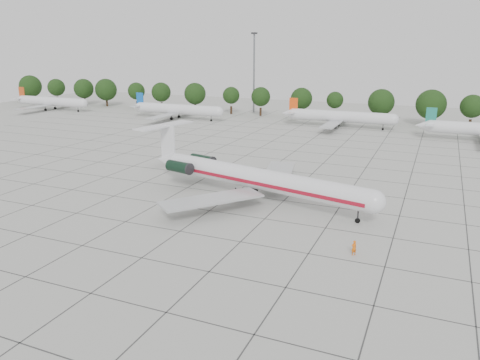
{
  "coord_description": "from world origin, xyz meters",
  "views": [
    {
      "loc": [
        27.47,
        -53.51,
        21.8
      ],
      "look_at": [
        2.66,
        4.3,
        3.5
      ],
      "focal_mm": 35.0,
      "sensor_mm": 36.0,
      "label": 1
    }
  ],
  "objects": [
    {
      "name": "tree_line",
      "position": [
        -11.68,
        85.0,
        5.98
      ],
      "size": [
        249.86,
        8.44,
        10.22
      ],
      "color": "#332114",
      "rests_on": "ground"
    },
    {
      "name": "ground_crew",
      "position": [
        20.54,
        -6.4,
        0.84
      ],
      "size": [
        0.73,
        0.71,
        1.69
      ],
      "primitive_type": "imported",
      "rotation": [
        0.0,
        0.0,
        3.86
      ],
      "color": "orange",
      "rests_on": "ground"
    },
    {
      "name": "bg_airliner_a",
      "position": [
        -95.54,
        69.07,
        2.91
      ],
      "size": [
        28.24,
        27.2,
        7.4
      ],
      "color": "silver",
      "rests_on": "ground"
    },
    {
      "name": "floodlight_mast",
      "position": [
        -30.0,
        92.0,
        14.28
      ],
      "size": [
        1.6,
        1.6,
        25.45
      ],
      "color": "slate",
      "rests_on": "ground"
    },
    {
      "name": "bg_airliner_c",
      "position": [
        2.58,
        73.42,
        2.91
      ],
      "size": [
        28.24,
        27.2,
        7.4
      ],
      "color": "silver",
      "rests_on": "ground"
    },
    {
      "name": "apron_joints",
      "position": [
        0.0,
        15.0,
        0.01
      ],
      "size": [
        170.0,
        170.0,
        0.02
      ],
      "primitive_type": "cube",
      "color": "#383838",
      "rests_on": "ground"
    },
    {
      "name": "bg_airliner_b",
      "position": [
        -45.64,
        68.78,
        2.91
      ],
      "size": [
        28.24,
        27.2,
        7.4
      ],
      "color": "silver",
      "rests_on": "ground"
    },
    {
      "name": "ground",
      "position": [
        0.0,
        0.0,
        0.0
      ],
      "size": [
        260.0,
        260.0,
        0.0
      ],
      "primitive_type": "plane",
      "color": "#B6B6AE",
      "rests_on": "ground"
    },
    {
      "name": "main_airliner",
      "position": [
        2.78,
        7.21,
        3.27
      ],
      "size": [
        38.99,
        30.18,
        9.25
      ],
      "rotation": [
        0.0,
        0.0,
        -0.23
      ],
      "color": "silver",
      "rests_on": "ground"
    }
  ]
}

